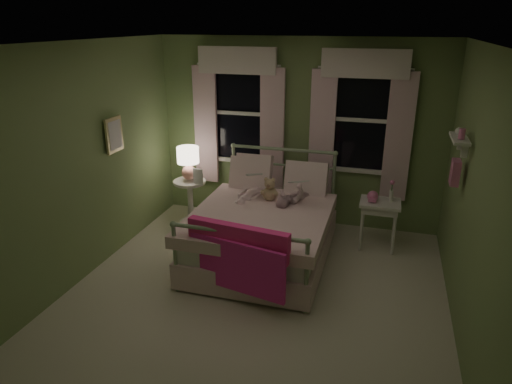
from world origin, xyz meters
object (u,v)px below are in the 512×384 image
(child_left, at_px, (252,170))
(table_lamp, at_px, (188,160))
(nightstand_left, at_px, (190,196))
(nightstand_right, at_px, (380,209))
(teddy_bear, at_px, (270,191))
(bed, at_px, (263,230))
(child_right, at_px, (295,176))

(child_left, bearing_deg, table_lamp, -6.89)
(nightstand_left, bearing_deg, nightstand_right, -1.17)
(nightstand_left, bearing_deg, teddy_bear, -18.98)
(bed, distance_m, child_right, 0.79)
(child_right, xyz_separation_m, nightstand_left, (-1.58, 0.29, -0.55))
(teddy_bear, relative_size, nightstand_right, 0.48)
(bed, relative_size, nightstand_left, 3.13)
(teddy_bear, height_order, nightstand_right, teddy_bear)
(teddy_bear, relative_size, table_lamp, 0.65)
(nightstand_left, relative_size, table_lamp, 1.37)
(bed, relative_size, child_left, 2.44)
(child_right, height_order, nightstand_left, child_right)
(bed, distance_m, teddy_bear, 0.50)
(bed, bearing_deg, child_left, 122.39)
(child_right, bearing_deg, child_left, 17.03)
(bed, distance_m, nightstand_left, 1.48)
(child_left, distance_m, table_lamp, 1.06)
(bed, xyz_separation_m, table_lamp, (-1.30, 0.72, 0.58))
(child_left, bearing_deg, teddy_bear, 159.42)
(bed, bearing_deg, nightstand_left, 150.88)
(bed, height_order, teddy_bear, bed)
(nightstand_left, bearing_deg, bed, -29.12)
(child_left, bearing_deg, bed, 131.31)
(child_left, bearing_deg, nightstand_right, -162.82)
(child_right, height_order, nightstand_right, child_right)
(child_left, relative_size, teddy_bear, 2.69)
(child_right, xyz_separation_m, teddy_bear, (-0.28, -0.16, -0.18))
(bed, height_order, child_left, child_left)
(teddy_bear, distance_m, nightstand_right, 1.42)
(child_right, distance_m, nightstand_right, 1.17)
(child_right, xyz_separation_m, nightstand_right, (1.06, 0.24, -0.42))
(nightstand_left, bearing_deg, child_right, -10.36)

